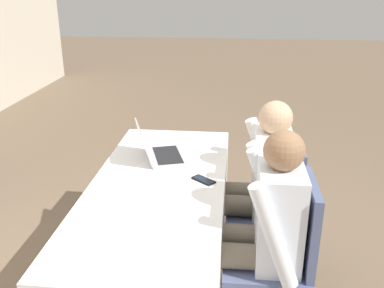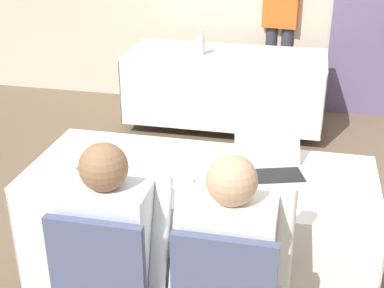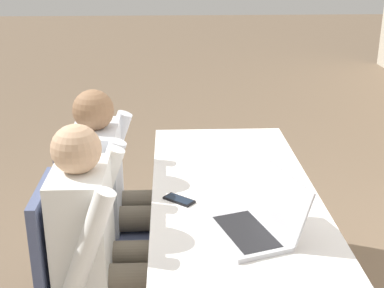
% 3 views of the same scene
% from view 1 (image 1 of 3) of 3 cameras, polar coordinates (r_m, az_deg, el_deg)
% --- Properties ---
extents(ground_plane, '(24.00, 24.00, 0.00)m').
position_cam_1_polar(ground_plane, '(2.86, -4.19, -18.44)').
color(ground_plane, brown).
extents(conference_table_near, '(1.81, 0.77, 0.73)m').
position_cam_1_polar(conference_table_near, '(2.54, -4.52, -8.81)').
color(conference_table_near, white).
rests_on(conference_table_near, ground_plane).
extents(laptop, '(0.42, 0.40, 0.23)m').
position_cam_1_polar(laptop, '(2.77, -4.25, -1.06)').
color(laptop, '#B7B7BC').
rests_on(laptop, conference_table_near).
extents(cell_phone, '(0.14, 0.15, 0.01)m').
position_cam_1_polar(cell_phone, '(2.48, 1.54, -4.83)').
color(cell_phone, black).
rests_on(cell_phone, conference_table_near).
extents(paper_beside_laptop, '(0.28, 0.34, 0.00)m').
position_cam_1_polar(paper_beside_laptop, '(3.04, -5.30, 0.10)').
color(paper_beside_laptop, white).
rests_on(paper_beside_laptop, conference_table_near).
extents(paper_centre_table, '(0.32, 0.36, 0.00)m').
position_cam_1_polar(paper_centre_table, '(2.61, -4.77, -3.63)').
color(paper_centre_table, white).
rests_on(paper_centre_table, conference_table_near).
extents(paper_left_edge, '(0.31, 0.35, 0.00)m').
position_cam_1_polar(paper_left_edge, '(1.99, -8.24, -12.42)').
color(paper_left_edge, white).
rests_on(paper_left_edge, conference_table_near).
extents(chair_near_left, '(0.44, 0.44, 0.90)m').
position_cam_1_polar(chair_near_left, '(2.33, 11.76, -13.84)').
color(chair_near_left, tan).
rests_on(chair_near_left, ground_plane).
extents(chair_near_right, '(0.44, 0.44, 0.90)m').
position_cam_1_polar(chair_near_right, '(2.77, 10.82, -7.75)').
color(chair_near_right, tan).
rests_on(chair_near_right, ground_plane).
extents(person_checkered_shirt, '(0.50, 0.52, 1.16)m').
position_cam_1_polar(person_checkered_shirt, '(2.24, 9.40, -10.44)').
color(person_checkered_shirt, '#665B4C').
rests_on(person_checkered_shirt, ground_plane).
extents(person_white_shirt, '(0.50, 0.52, 1.16)m').
position_cam_1_polar(person_white_shirt, '(2.69, 8.85, -4.70)').
color(person_white_shirt, '#665B4C').
rests_on(person_white_shirt, ground_plane).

